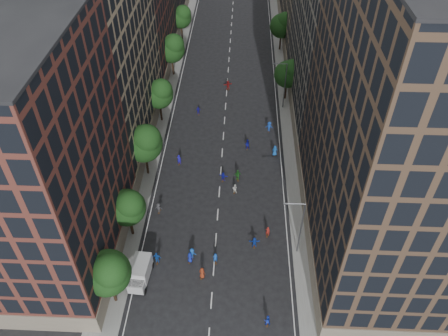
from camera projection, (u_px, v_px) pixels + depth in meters
The scene contains 37 objects.
ground at pixel (224, 122), 77.59m from camera, with size 240.00×240.00×0.00m, color black.
sidewalk_left at pixel (164, 97), 83.49m from camera, with size 4.00×105.00×0.15m, color slate.
sidewalk_right at pixel (289, 100), 82.71m from camera, with size 4.00×105.00×0.15m, color slate.
bldg_left_a at pixel (36, 164), 46.64m from camera, with size 14.00×22.00×30.00m, color #53271F.
bldg_left_b at pixel (92, 44), 63.11m from camera, with size 14.00×26.00×34.00m, color #8D795C.
bldg_left_c at pixel (128, 3), 82.18m from camera, with size 14.00×20.00×28.00m, color #53271F.
bldg_right_a at pixel (393, 128), 46.37m from camera, with size 14.00×30.00×36.00m, color #433124.
bldg_right_b at pixel (346, 25), 68.88m from camera, with size 14.00×28.00×33.00m, color #625C51.
tree_left_0 at pixel (108, 272), 47.14m from camera, with size 5.20×5.20×8.83m.
tree_left_1 at pixel (128, 207), 54.83m from camera, with size 4.80×4.80×8.21m.
tree_left_2 at pixel (145, 142), 63.18m from camera, with size 5.60×5.60×9.45m.
tree_left_3 at pixel (160, 93), 73.94m from camera, with size 5.00×5.00×8.58m.
tree_left_4 at pixel (172, 48), 85.61m from camera, with size 5.40×5.40×9.08m.
tree_left_5 at pixel (181, 16), 97.77m from camera, with size 4.80×4.80×8.33m.
tree_right_a at pixel (289, 73), 79.27m from camera, with size 5.00×5.00×8.39m.
tree_right_b at pixel (283, 25), 93.88m from camera, with size 5.20×5.20×8.83m.
streetlamp_near at pixel (300, 226), 53.02m from camera, with size 2.64×0.22×9.06m.
streetlamp_far at pixel (284, 83), 77.50m from camera, with size 2.64×0.22×9.06m.
cargo_van at pixel (140, 272), 52.60m from camera, with size 2.53×4.79×2.47m.
skater_0 at pixel (190, 258), 54.83m from camera, with size 0.76×0.49×1.55m, color #1424A3.
skater_1 at pixel (215, 258), 54.73m from camera, with size 0.60×0.40×1.66m, color #164CB7.
skater_2 at pixel (267, 320), 48.53m from camera, with size 0.77×0.60×1.58m, color #152DAE.
skater_3 at pixel (192, 253), 55.26m from camera, with size 1.06×0.61×1.64m, color #154AAC.
skater_4 at pixel (157, 258), 54.66m from camera, with size 1.06×0.44×1.81m, color #1549AE.
skater_5 at pixel (254, 242), 56.60m from camera, with size 1.48×0.47×1.59m, color #1439A7.
skater_6 at pixel (202, 273), 53.06m from camera, with size 0.83×0.54×1.71m, color maroon.
skater_7 at pixel (268, 232), 57.93m from camera, with size 0.59×0.39×1.63m, color maroon.
skater_8 at pixel (235, 189), 64.01m from camera, with size 0.74×0.58×1.53m, color silver.
skater_9 at pixel (159, 208), 61.10m from camera, with size 1.02×0.59×1.58m, color #36363A.
skater_10 at pixel (238, 175), 65.84m from camera, with size 1.13×0.47×1.93m, color #1E651E.
skater_11 at pixel (223, 177), 65.91m from camera, with size 1.39×0.44×1.50m, color #1519AB.
skater_12 at pixel (275, 151), 70.21m from camera, with size 0.89×0.58×1.82m, color blue.
skater_13 at pixel (179, 160), 68.63m from camera, with size 0.65×0.43×1.79m, color #1E16B7.
skater_14 at pixel (247, 144), 71.49m from camera, with size 0.86×0.67×1.77m, color #111490.
skater_15 at pixel (269, 127), 74.97m from camera, with size 1.20×0.69×1.86m, color #1540AC.
skater_16 at pixel (198, 111), 78.84m from camera, with size 0.91×0.38×1.56m, color #1B13A2.
skater_17 at pixel (228, 85), 84.99m from camera, with size 1.73×0.55×1.87m, color maroon.
Camera 1 is at (2.68, -23.03, 45.89)m, focal length 35.00 mm.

